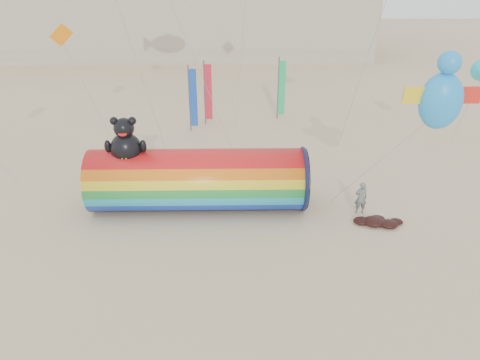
{
  "coord_description": "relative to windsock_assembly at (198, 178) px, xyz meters",
  "views": [
    {
      "loc": [
        0.13,
        -19.91,
        13.07
      ],
      "look_at": [
        0.5,
        1.5,
        2.4
      ],
      "focal_mm": 35.0,
      "sensor_mm": 36.0,
      "label": 1
    }
  ],
  "objects": [
    {
      "name": "ground",
      "position": [
        1.79,
        -2.95,
        -1.79
      ],
      "size": [
        160.0,
        160.0,
        0.0
      ],
      "primitive_type": "plane",
      "color": "#CCB58C",
      "rests_on": "ground"
    },
    {
      "name": "kite_handler",
      "position": [
        8.84,
        -0.8,
        -0.86
      ],
      "size": [
        0.71,
        0.49,
        1.88
      ],
      "primitive_type": "imported",
      "rotation": [
        0.0,
        0.0,
        3.2
      ],
      "color": "slate",
      "rests_on": "ground"
    },
    {
      "name": "fabric_bundle",
      "position": [
        9.52,
        -2.02,
        -1.62
      ],
      "size": [
        2.62,
        1.35,
        0.41
      ],
      "color": "#330E09",
      "rests_on": "ground"
    },
    {
      "name": "festival_banners",
      "position": [
        1.58,
        13.77,
        0.84
      ],
      "size": [
        7.76,
        2.85,
        5.2
      ],
      "color": "#59595E",
      "rests_on": "ground"
    },
    {
      "name": "windsock_assembly",
      "position": [
        0.0,
        0.0,
        0.0
      ],
      "size": [
        11.73,
        3.57,
        5.41
      ],
      "color": "red",
      "rests_on": "ground"
    }
  ]
}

